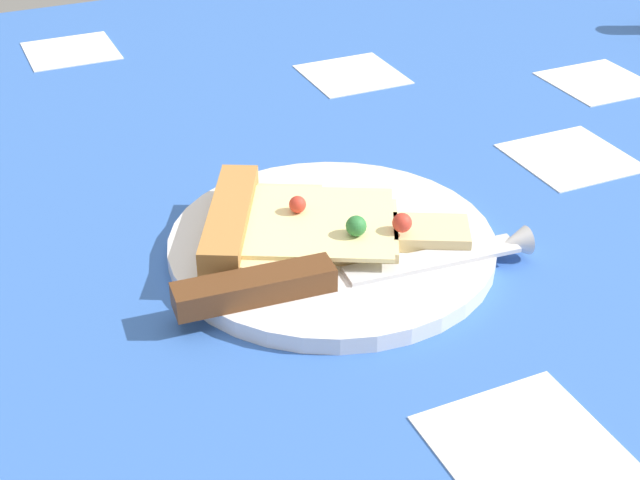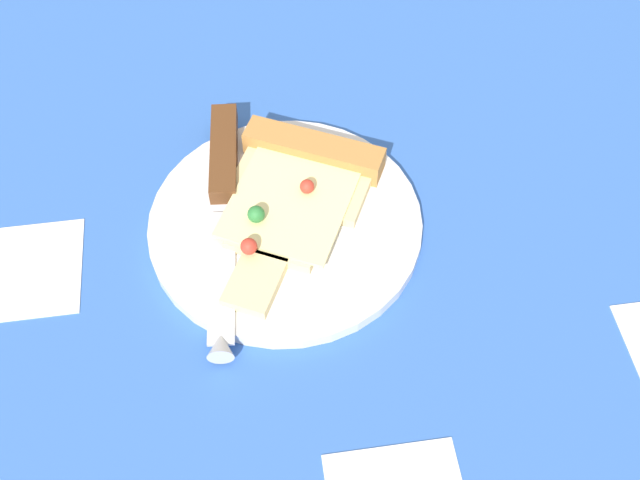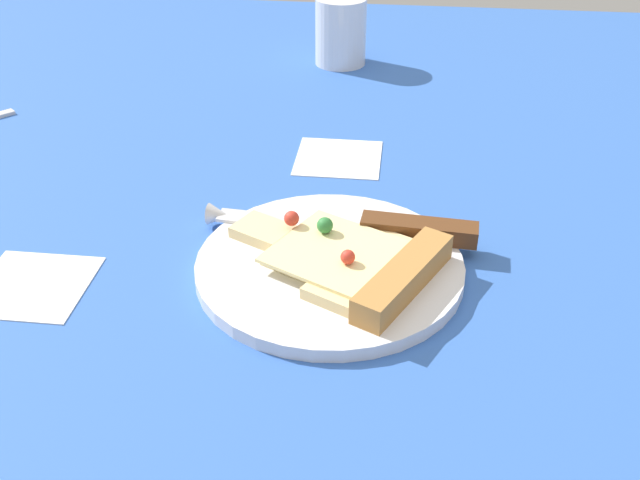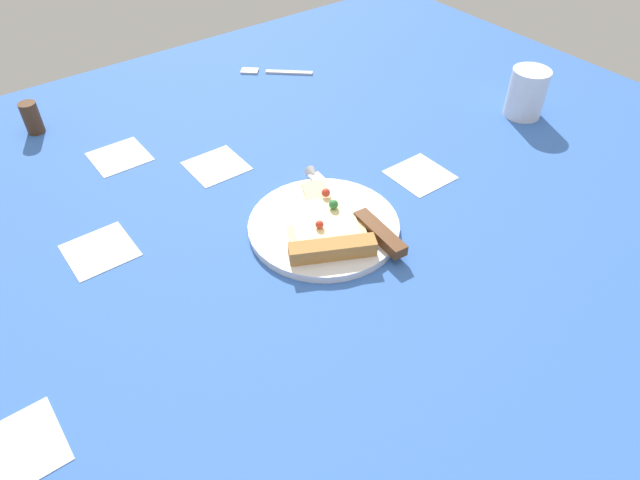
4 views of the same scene
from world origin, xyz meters
TOP-DOWN VIEW (x-y plane):
  - ground_plane at (-0.02, -0.03)cm, footprint 142.63×142.63cm
  - plate at (-0.14, -9.10)cm, footprint 22.21×22.21cm
  - pizza_slice at (2.15, -10.23)cm, footprint 19.05×15.02cm
  - knife at (2.69, -4.32)cm, footprint 24.09×4.03cm

SIDE VIEW (x-z plane):
  - ground_plane at x=-0.02cm, z-range -3.00..0.00cm
  - plate at x=-0.14cm, z-range 0.00..1.17cm
  - knife at x=2.69cm, z-range 0.55..3.00cm
  - pizza_slice at x=2.15cm, z-range 0.63..3.31cm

